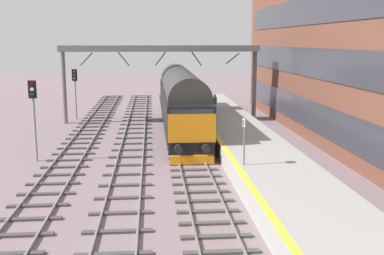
% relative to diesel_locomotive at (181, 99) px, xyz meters
% --- Properties ---
extents(ground_plane, '(140.00, 140.00, 0.00)m').
position_rel_diesel_locomotive_xyz_m(ground_plane, '(-0.00, -5.67, -2.48)').
color(ground_plane, slate).
rests_on(ground_plane, ground).
extents(track_main, '(2.50, 60.00, 0.15)m').
position_rel_diesel_locomotive_xyz_m(track_main, '(-0.00, -5.67, -2.43)').
color(track_main, slate).
rests_on(track_main, ground).
extents(track_adjacent_west, '(2.50, 60.00, 0.15)m').
position_rel_diesel_locomotive_xyz_m(track_adjacent_west, '(-3.45, -5.67, -2.43)').
color(track_adjacent_west, gray).
rests_on(track_adjacent_west, ground).
extents(track_adjacent_far_west, '(2.50, 60.00, 0.15)m').
position_rel_diesel_locomotive_xyz_m(track_adjacent_far_west, '(-6.90, -5.67, -2.43)').
color(track_adjacent_far_west, gray).
rests_on(track_adjacent_far_west, ground).
extents(station_platform, '(4.00, 44.00, 1.01)m').
position_rel_diesel_locomotive_xyz_m(station_platform, '(3.60, -5.67, -1.98)').
color(station_platform, '#9E9E98').
rests_on(station_platform, ground).
extents(station_building, '(6.04, 39.40, 17.12)m').
position_rel_diesel_locomotive_xyz_m(station_building, '(11.35, -4.75, 6.08)').
color(station_building, brown).
rests_on(station_building, ground).
extents(diesel_locomotive, '(2.74, 18.95, 4.68)m').
position_rel_diesel_locomotive_xyz_m(diesel_locomotive, '(0.00, 0.00, 0.00)').
color(diesel_locomotive, black).
rests_on(diesel_locomotive, ground).
extents(signal_post_near, '(0.44, 0.22, 4.58)m').
position_rel_diesel_locomotive_xyz_m(signal_post_near, '(-8.72, -7.83, 0.46)').
color(signal_post_near, gray).
rests_on(signal_post_near, ground).
extents(signal_post_mid, '(0.44, 0.22, 4.34)m').
position_rel_diesel_locomotive_xyz_m(signal_post_mid, '(-8.72, 6.62, 0.31)').
color(signal_post_mid, gray).
rests_on(signal_post_mid, ground).
extents(platform_number_sign, '(0.10, 0.44, 2.18)m').
position_rel_diesel_locomotive_xyz_m(platform_number_sign, '(2.08, -13.29, -0.05)').
color(platform_number_sign, slate).
rests_on(platform_number_sign, station_platform).
extents(waiting_passenger, '(0.39, 0.50, 1.64)m').
position_rel_diesel_locomotive_xyz_m(waiting_passenger, '(2.72, 1.58, -0.49)').
color(waiting_passenger, '#372B34').
rests_on(waiting_passenger, station_platform).
extents(overhead_footbridge, '(16.20, 2.00, 6.36)m').
position_rel_diesel_locomotive_xyz_m(overhead_footbridge, '(-1.40, 4.71, 3.35)').
color(overhead_footbridge, slate).
rests_on(overhead_footbridge, ground).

